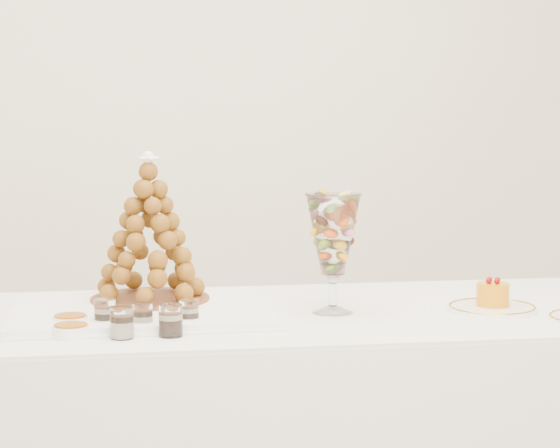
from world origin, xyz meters
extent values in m
cube|color=white|center=(0.00, 2.00, 1.40)|extent=(4.50, 0.04, 2.80)
cube|color=white|center=(0.00, 0.19, 0.75)|extent=(2.03, 0.90, 0.01)
cube|color=white|center=(-0.37, 0.23, 0.77)|extent=(0.68, 0.52, 0.02)
cylinder|color=white|center=(0.13, 0.16, 0.77)|extent=(0.11, 0.11, 0.02)
cylinder|color=white|center=(0.13, 0.16, 0.81)|extent=(0.02, 0.02, 0.08)
sphere|color=white|center=(0.13, 0.16, 0.85)|extent=(0.04, 0.04, 0.04)
cylinder|color=white|center=(0.55, 0.09, 0.76)|extent=(0.24, 0.24, 0.01)
cylinder|color=white|center=(-0.46, 0.09, 0.79)|extent=(0.05, 0.05, 0.07)
cylinder|color=white|center=(-0.37, 0.04, 0.79)|extent=(0.06, 0.06, 0.07)
cylinder|color=white|center=(-0.26, 0.06, 0.79)|extent=(0.05, 0.05, 0.07)
cylinder|color=white|center=(-0.43, -0.04, 0.80)|extent=(0.06, 0.06, 0.07)
cylinder|color=white|center=(-0.32, -0.04, 0.80)|extent=(0.06, 0.06, 0.08)
cylinder|color=white|center=(-0.55, 0.11, 0.77)|extent=(0.09, 0.09, 0.03)
cylinder|color=white|center=(-0.55, 0.00, 0.77)|extent=(0.09, 0.09, 0.03)
cylinder|color=brown|center=(-0.33, 0.32, 0.78)|extent=(0.32, 0.32, 0.01)
cone|color=brown|center=(-0.33, 0.32, 0.98)|extent=(0.32, 0.32, 0.38)
sphere|color=white|center=(-0.33, 0.32, 1.16)|extent=(0.04, 0.04, 0.04)
cylinder|color=orange|center=(0.56, 0.10, 0.80)|extent=(0.09, 0.09, 0.06)
sphere|color=#8C0505|center=(0.57, 0.11, 0.84)|extent=(0.02, 0.02, 0.02)
sphere|color=#8C0505|center=(0.55, 0.12, 0.84)|extent=(0.02, 0.02, 0.02)
sphere|color=#8C0505|center=(0.54, 0.10, 0.84)|extent=(0.02, 0.02, 0.02)
sphere|color=#8C0505|center=(0.56, 0.09, 0.84)|extent=(0.02, 0.02, 0.02)
camera|label=1|loc=(-0.59, -2.57, 1.33)|focal=70.00mm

